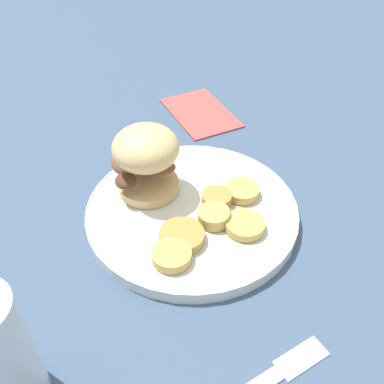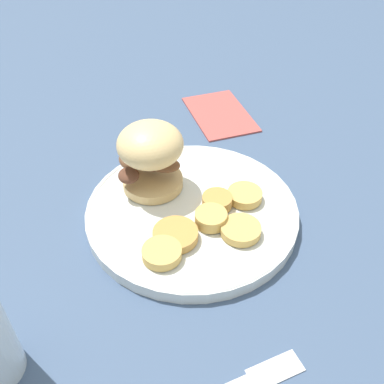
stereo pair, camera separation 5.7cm
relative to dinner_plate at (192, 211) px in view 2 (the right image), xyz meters
The scene contains 10 objects.
ground_plane 0.01m from the dinner_plate, ahead, with size 4.00×4.00×0.00m, color #3D5170.
dinner_plate is the anchor object (origin of this frame).
sandwich 0.09m from the dinner_plate, behind, with size 0.11×0.09×0.10m.
potato_round_0 0.07m from the dinner_plate, 50.87° to the left, with size 0.05×0.05×0.01m, color tan.
potato_round_1 0.04m from the dinner_plate, 41.91° to the left, with size 0.04×0.04×0.02m, color #BC8942.
potato_round_2 0.04m from the dinner_plate, 12.95° to the right, with size 0.04×0.04×0.02m, color tan.
potato_round_3 0.08m from the dinner_plate, ahead, with size 0.05×0.05×0.01m, color tan.
potato_round_4 0.06m from the dinner_plate, 70.89° to the right, with size 0.05×0.05×0.01m, color #BC8942.
potato_round_5 0.09m from the dinner_plate, 73.78° to the right, with size 0.05×0.05×0.01m, color tan.
napkin 0.26m from the dinner_plate, 117.70° to the left, with size 0.14×0.09×0.01m, color #B24C47.
Camera 2 is at (0.27, -0.33, 0.42)m, focal length 42.00 mm.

